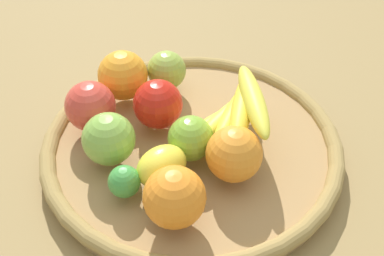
{
  "coord_description": "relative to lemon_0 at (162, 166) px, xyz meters",
  "views": [
    {
      "loc": [
        0.42,
        -0.37,
        0.55
      ],
      "look_at": [
        0.0,
        0.0,
        0.06
      ],
      "focal_mm": 47.45,
      "sensor_mm": 36.0,
      "label": 1
    }
  ],
  "objects": [
    {
      "name": "apple_3",
      "position": [
        -0.08,
        -0.03,
        0.01
      ],
      "size": [
        0.09,
        0.09,
        0.07
      ],
      "primitive_type": "sphere",
      "rotation": [
        0.0,
        0.0,
        4.97
      ],
      "color": "#81B144",
      "rests_on": "basket"
    },
    {
      "name": "apple_1",
      "position": [
        -0.1,
        0.07,
        0.01
      ],
      "size": [
        0.11,
        0.11,
        0.08
      ],
      "primitive_type": "sphere",
      "rotation": [
        0.0,
        0.0,
        0.8
      ],
      "color": "red",
      "rests_on": "basket"
    },
    {
      "name": "apple_2",
      "position": [
        -0.16,
        -0.01,
        0.01
      ],
      "size": [
        0.08,
        0.08,
        0.08
      ],
      "primitive_type": "sphere",
      "rotation": [
        0.0,
        0.0,
        1.64
      ],
      "color": "#CF3E31",
      "rests_on": "basket"
    },
    {
      "name": "lemon_0",
      "position": [
        0.0,
        0.0,
        0.0
      ],
      "size": [
        0.06,
        0.08,
        0.05
      ],
      "primitive_type": "ellipsoid",
      "rotation": [
        0.0,
        0.0,
        1.53
      ],
      "color": "yellow",
      "rests_on": "basket"
    },
    {
      "name": "orange_0",
      "position": [
        0.06,
        0.08,
        0.01
      ],
      "size": [
        0.1,
        0.1,
        0.08
      ],
      "primitive_type": "sphere",
      "rotation": [
        0.0,
        0.0,
        0.48
      ],
      "color": "orange",
      "rests_on": "basket"
    },
    {
      "name": "apple_0",
      "position": [
        -0.01,
        0.06,
        0.01
      ],
      "size": [
        0.07,
        0.07,
        0.06
      ],
      "primitive_type": "sphere",
      "rotation": [
        0.0,
        0.0,
        3.26
      ],
      "color": "#79A931",
      "rests_on": "basket"
    },
    {
      "name": "basket",
      "position": [
        -0.04,
        0.09,
        -0.05
      ],
      "size": [
        0.45,
        0.45,
        0.04
      ],
      "color": "#A47E4E",
      "rests_on": "ground_plane"
    },
    {
      "name": "banana_bunch",
      "position": [
        -0.0,
        0.14,
        0.02
      ],
      "size": [
        0.15,
        0.17,
        0.08
      ],
      "color": "yellow",
      "rests_on": "basket"
    },
    {
      "name": "orange_1",
      "position": [
        0.06,
        -0.03,
        0.01
      ],
      "size": [
        0.11,
        0.11,
        0.08
      ],
      "primitive_type": "sphere",
      "rotation": [
        0.0,
        0.0,
        2.63
      ],
      "color": "orange",
      "rests_on": "basket"
    },
    {
      "name": "ground_plane",
      "position": [
        -0.04,
        0.09,
        -0.06
      ],
      "size": [
        2.4,
        2.4,
        0.0
      ],
      "primitive_type": "plane",
      "color": "olive",
      "rests_on": "ground"
    },
    {
      "name": "orange_2",
      "position": [
        -0.19,
        0.07,
        0.01
      ],
      "size": [
        0.1,
        0.1,
        0.08
      ],
      "primitive_type": "sphere",
      "rotation": [
        0.0,
        0.0,
        5.1
      ],
      "color": "orange",
      "rests_on": "basket"
    },
    {
      "name": "apple_4",
      "position": [
        -0.16,
        0.14,
        0.01
      ],
      "size": [
        0.08,
        0.08,
        0.06
      ],
      "primitive_type": "sphere",
      "rotation": [
        0.0,
        0.0,
        2.85
      ],
      "color": "#91AB41",
      "rests_on": "basket"
    },
    {
      "name": "lime_0",
      "position": [
        -0.01,
        -0.05,
        -0.01
      ],
      "size": [
        0.05,
        0.05,
        0.04
      ],
      "primitive_type": "sphere",
      "rotation": [
        0.0,
        0.0,
        6.21
      ],
      "color": "green",
      "rests_on": "basket"
    }
  ]
}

